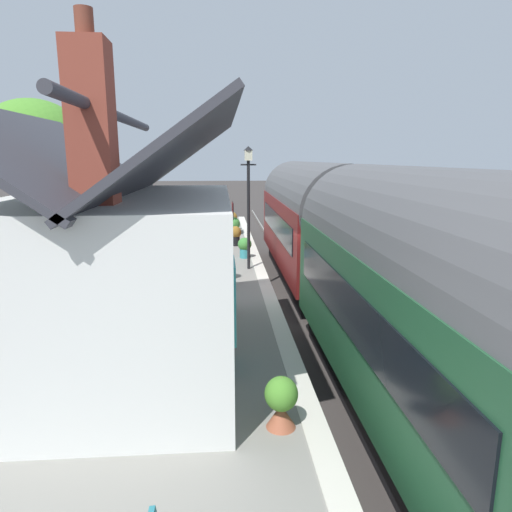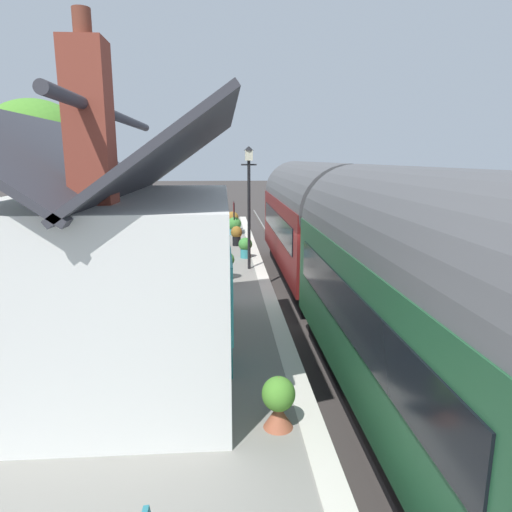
% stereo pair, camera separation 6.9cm
% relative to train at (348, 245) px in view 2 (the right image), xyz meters
% --- Properties ---
extents(ground_plane, '(160.00, 160.00, 0.00)m').
position_rel_train_xyz_m(ground_plane, '(0.99, 0.90, -2.22)').
color(ground_plane, '#383330').
extents(platform, '(32.00, 5.42, 0.82)m').
position_rel_train_xyz_m(platform, '(0.99, 4.61, -1.81)').
color(platform, gray).
rests_on(platform, ground).
extents(platform_edge_coping, '(32.00, 0.36, 0.02)m').
position_rel_train_xyz_m(platform_edge_coping, '(0.99, 2.08, -1.38)').
color(platform_edge_coping, beige).
rests_on(platform_edge_coping, platform).
extents(rail_near, '(52.00, 0.08, 0.14)m').
position_rel_train_xyz_m(rail_near, '(0.99, -0.72, -2.15)').
color(rail_near, gray).
rests_on(rail_near, ground).
extents(rail_far, '(52.00, 0.08, 0.14)m').
position_rel_train_xyz_m(rail_far, '(0.99, 0.72, -2.15)').
color(rail_far, gray).
rests_on(rail_far, ground).
extents(train, '(19.18, 2.73, 4.32)m').
position_rel_train_xyz_m(train, '(0.00, 0.00, 0.00)').
color(train, black).
rests_on(train, ground).
extents(station_building, '(6.26, 3.96, 5.52)m').
position_rel_train_xyz_m(station_building, '(-3.61, 5.04, 0.24)').
color(station_building, white).
rests_on(station_building, platform).
extents(bench_platform_end, '(1.40, 0.44, 0.88)m').
position_rel_train_xyz_m(bench_platform_end, '(6.65, 3.74, -0.92)').
color(bench_platform_end, '#26727F').
rests_on(bench_platform_end, platform).
extents(bench_near_building, '(1.42, 0.49, 0.88)m').
position_rel_train_xyz_m(bench_near_building, '(8.75, 3.98, -0.92)').
color(bench_near_building, '#26727F').
rests_on(bench_near_building, platform).
extents(planter_bench_right, '(0.59, 0.59, 0.86)m').
position_rel_train_xyz_m(planter_bench_right, '(1.95, 3.25, -0.92)').
color(planter_bench_right, gray).
rests_on(planter_bench_right, platform).
extents(planter_under_sign, '(0.73, 0.73, 0.95)m').
position_rel_train_xyz_m(planter_under_sign, '(11.38, 3.53, -0.89)').
color(planter_under_sign, gray).
rests_on(planter_under_sign, platform).
extents(planter_by_door, '(0.66, 0.66, 0.88)m').
position_rel_train_xyz_m(planter_by_door, '(10.29, 2.76, -0.94)').
color(planter_by_door, teal).
rests_on(planter_by_door, platform).
extents(planter_corner_building, '(0.64, 0.64, 0.99)m').
position_rel_train_xyz_m(planter_corner_building, '(11.68, 2.83, -0.85)').
color(planter_corner_building, teal).
rests_on(planter_corner_building, platform).
extents(planter_edge_far, '(0.46, 0.46, 0.75)m').
position_rel_train_xyz_m(planter_edge_far, '(-5.99, 2.56, -1.02)').
color(planter_edge_far, '#9E5138').
rests_on(planter_edge_far, platform).
extents(planter_edge_near, '(0.51, 0.51, 0.80)m').
position_rel_train_xyz_m(planter_edge_near, '(4.95, 2.49, -0.97)').
color(planter_edge_near, teal).
rests_on(planter_edge_near, platform).
extents(planter_bench_left, '(0.48, 0.48, 0.83)m').
position_rel_train_xyz_m(planter_bench_left, '(7.41, 2.74, -0.93)').
color(planter_bench_left, black).
rests_on(planter_bench_left, platform).
extents(lamp_post_platform, '(0.32, 0.50, 4.01)m').
position_rel_train_xyz_m(lamp_post_platform, '(3.24, 2.44, 1.38)').
color(lamp_post_platform, black).
rests_on(lamp_post_platform, platform).
extents(station_sign_board, '(0.96, 0.06, 1.57)m').
position_rel_train_xyz_m(station_sign_board, '(10.37, 2.78, -0.20)').
color(station_sign_board, black).
rests_on(station_sign_board, platform).
extents(tree_far_left, '(4.19, 4.51, 6.85)m').
position_rel_train_xyz_m(tree_far_left, '(8.60, 11.06, 2.60)').
color(tree_far_left, '#4C3828').
rests_on(tree_far_left, ground).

